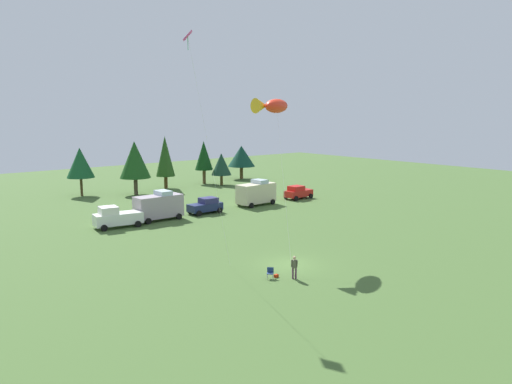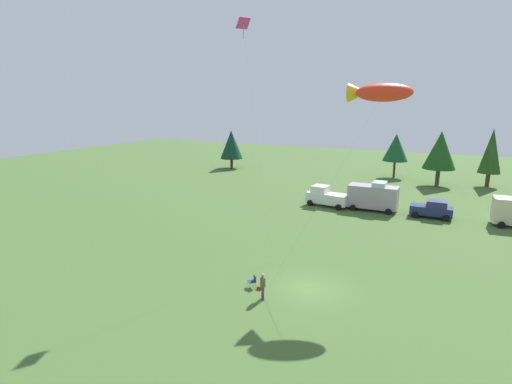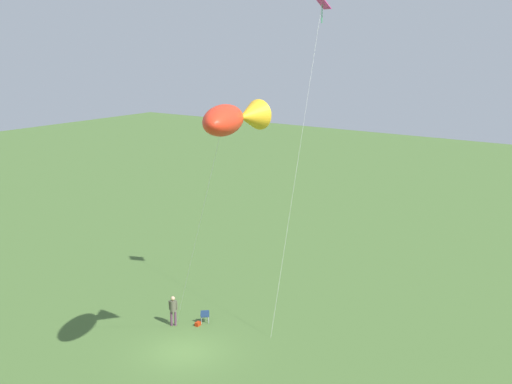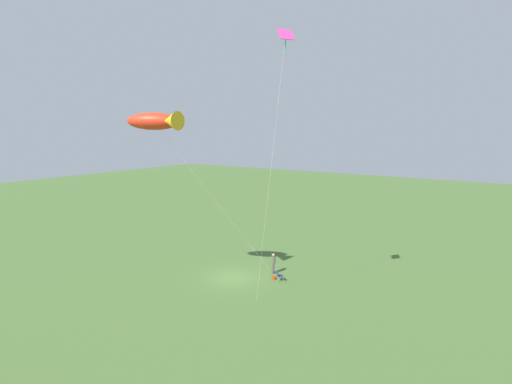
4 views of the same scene
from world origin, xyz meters
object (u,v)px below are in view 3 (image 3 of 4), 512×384
object	(u,v)px
person_kite_flyer	(173,308)
kite_diamond_rainbow	(320,18)
kite_large_fish	(230,119)
folding_chair	(205,315)
backpack_on_grass	(198,324)

from	to	relation	value
person_kite_flyer	kite_diamond_rainbow	xyz separation A→B (m)	(-4.58, 6.47, 15.86)
person_kite_flyer	kite_large_fish	distance (m)	14.97
folding_chair	backpack_on_grass	bearing A→B (deg)	127.20
person_kite_flyer	backpack_on_grass	bearing A→B (deg)	-92.74
backpack_on_grass	person_kite_flyer	bearing A→B (deg)	-56.08
kite_large_fish	kite_diamond_rainbow	distance (m)	10.42
person_kite_flyer	backpack_on_grass	world-z (taller)	person_kite_flyer
person_kite_flyer	kite_diamond_rainbow	distance (m)	17.73
folding_chair	kite_diamond_rainbow	xyz separation A→B (m)	(-3.29, 5.24, 16.40)
backpack_on_grass	kite_diamond_rainbow	bearing A→B (deg)	125.62
kite_large_fish	kite_diamond_rainbow	xyz separation A→B (m)	(-9.44, -1.50, 4.15)
person_kite_flyer	backpack_on_grass	size ratio (longest dim) A/B	5.44
kite_large_fish	backpack_on_grass	bearing A→B (deg)	-129.49
person_kite_flyer	kite_large_fish	world-z (taller)	kite_large_fish
person_kite_flyer	folding_chair	world-z (taller)	person_kite_flyer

